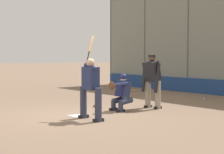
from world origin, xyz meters
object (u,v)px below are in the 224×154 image
Objects in this scene: spare_bat_near_backstop at (129,91)px; catcher_behind_plate at (121,92)px; batter_at_plate at (91,86)px; fielding_glove_on_dirt at (98,106)px; umpire_home at (152,79)px; spare_bat_by_padding at (205,98)px.

catcher_behind_plate is at bearing -65.48° from spare_bat_near_backstop.
batter_at_plate reaches higher than fielding_glove_on_dirt.
fielding_glove_on_dirt is (-3.70, 4.40, 0.02)m from spare_bat_near_backstop.
catcher_behind_plate is at bearing 74.71° from umpire_home.
fielding_glove_on_dirt is (0.58, 4.61, 0.02)m from spare_bat_by_padding.
batter_at_plate is 2.51m from fielding_glove_on_dirt.
spare_bat_by_padding is at bearing -79.90° from catcher_behind_plate.
umpire_home is 5.69× the size of fielding_glove_on_dirt.
catcher_behind_plate is 1.34× the size of spare_bat_near_backstop.
umpire_home is 1.94m from fielding_glove_on_dirt.
batter_at_plate is 2.79m from umpire_home.
fielding_glove_on_dirt is at bearing -43.44° from spare_bat_by_padding.
catcher_behind_plate is at bearing -174.42° from fielding_glove_on_dirt.
spare_bat_by_padding is (0.65, -3.39, -0.88)m from umpire_home.
spare_bat_near_backstop is at bearing -49.90° from fielding_glove_on_dirt.
batter_at_plate is at bearing -70.38° from spare_bat_near_backstop.
fielding_glove_on_dirt is (1.84, -1.50, -0.81)m from batter_at_plate.
batter_at_plate is 1.80m from catcher_behind_plate.
spare_bat_near_backstop is (4.94, -3.18, -0.88)m from umpire_home.
fielding_glove_on_dirt is at bearing -73.49° from spare_bat_near_backstop.
umpire_home is at bearing -56.36° from spare_bat_near_backstop.
umpire_home is 2.27× the size of spare_bat_by_padding.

